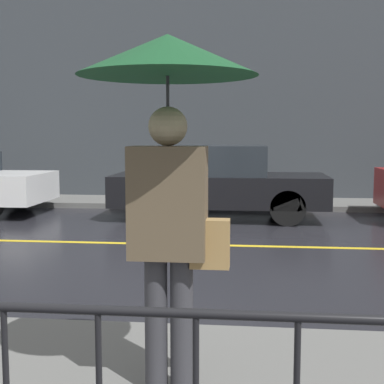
{
  "coord_description": "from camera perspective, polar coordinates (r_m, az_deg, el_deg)",
  "views": [
    {
      "loc": [
        1.06,
        -8.27,
        1.74
      ],
      "look_at": [
        0.52,
        -3.17,
        1.19
      ],
      "focal_mm": 50.0,
      "sensor_mm": 36.0,
      "label": 1
    }
  ],
  "objects": [
    {
      "name": "pedestrian",
      "position": [
        3.24,
        -2.5,
        8.25
      ],
      "size": [
        1.08,
        1.08,
        2.2
      ],
      "color": "#333338",
      "rests_on": "sidewalk_near"
    },
    {
      "name": "car_black",
      "position": [
        11.07,
        2.65,
        1.13
      ],
      "size": [
        4.36,
        1.75,
        1.52
      ],
      "color": "black",
      "rests_on": "ground_plane"
    },
    {
      "name": "ground_plane",
      "position": [
        8.52,
        -1.2,
        -5.63
      ],
      "size": [
        80.0,
        80.0,
        0.0
      ],
      "primitive_type": "plane",
      "color": "black"
    },
    {
      "name": "building_storefront",
      "position": [
        14.17,
        1.8,
        13.23
      ],
      "size": [
        28.0,
        0.3,
        6.97
      ],
      "color": "#383D42",
      "rests_on": "ground_plane"
    },
    {
      "name": "sidewalk_far",
      "position": [
        13.17,
        1.42,
        -1.16
      ],
      "size": [
        28.0,
        1.72,
        0.13
      ],
      "color": "#60605E",
      "rests_on": "ground_plane"
    },
    {
      "name": "lane_marking",
      "position": [
        8.52,
        -1.2,
        -5.6
      ],
      "size": [
        25.2,
        0.12,
        0.01
      ],
      "color": "gold",
      "rests_on": "ground_plane"
    }
  ]
}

